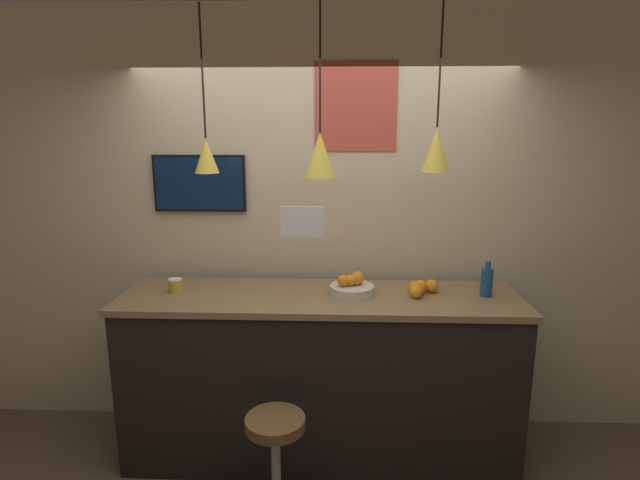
% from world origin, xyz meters
% --- Properties ---
extents(back_wall, '(8.00, 0.06, 2.90)m').
position_xyz_m(back_wall, '(0.00, 1.14, 1.45)').
color(back_wall, beige).
rests_on(back_wall, ground_plane).
extents(service_counter, '(2.49, 0.67, 1.10)m').
position_xyz_m(service_counter, '(0.00, 0.70, 0.55)').
color(service_counter, black).
rests_on(service_counter, ground_plane).
extents(bar_stool, '(0.36, 0.36, 0.62)m').
position_xyz_m(bar_stool, '(-0.21, 0.10, 0.41)').
color(bar_stool, '#B7B7BC').
rests_on(bar_stool, ground_plane).
extents(fruit_bowl, '(0.27, 0.27, 0.14)m').
position_xyz_m(fruit_bowl, '(0.20, 0.72, 1.15)').
color(fruit_bowl, beige).
rests_on(fruit_bowl, service_counter).
extents(orange_pile, '(0.20, 0.20, 0.08)m').
position_xyz_m(orange_pile, '(0.62, 0.73, 1.14)').
color(orange_pile, orange).
rests_on(orange_pile, service_counter).
extents(juice_bottle, '(0.07, 0.07, 0.22)m').
position_xyz_m(juice_bottle, '(1.02, 0.72, 1.20)').
color(juice_bottle, navy).
rests_on(juice_bottle, service_counter).
extents(spread_jar, '(0.09, 0.09, 0.09)m').
position_xyz_m(spread_jar, '(-0.92, 0.72, 1.15)').
color(spread_jar, gold).
rests_on(spread_jar, service_counter).
extents(pendant_lamp_left, '(0.14, 0.14, 0.95)m').
position_xyz_m(pendant_lamp_left, '(-0.67, 0.71, 1.97)').
color(pendant_lamp_left, black).
extents(pendant_lamp_middle, '(0.18, 0.18, 0.97)m').
position_xyz_m(pendant_lamp_middle, '(0.00, 0.71, 1.97)').
color(pendant_lamp_middle, black).
extents(pendant_lamp_right, '(0.16, 0.16, 0.94)m').
position_xyz_m(pendant_lamp_right, '(0.67, 0.71, 2.00)').
color(pendant_lamp_right, black).
extents(mounted_tv, '(0.62, 0.04, 0.38)m').
position_xyz_m(mounted_tv, '(-0.83, 1.09, 1.75)').
color(mounted_tv, black).
extents(hanging_menu_board, '(0.24, 0.01, 0.17)m').
position_xyz_m(hanging_menu_board, '(-0.09, 0.45, 1.61)').
color(hanging_menu_board, white).
extents(wall_poster, '(0.54, 0.01, 0.57)m').
position_xyz_m(wall_poster, '(0.22, 1.10, 2.25)').
color(wall_poster, '#C64C3D').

